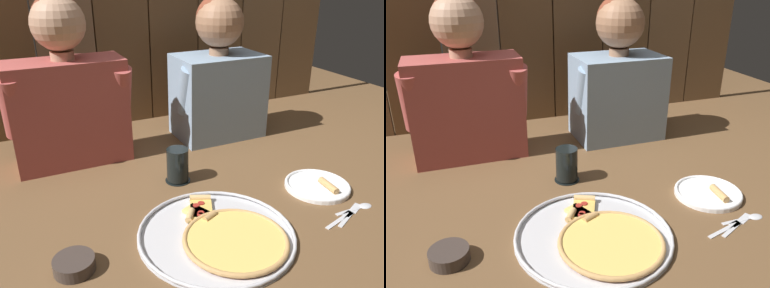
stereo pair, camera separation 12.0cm
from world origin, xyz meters
TOP-DOWN VIEW (x-y plane):
  - ground_plane at (0.00, 0.00)m, footprint 3.20×3.20m
  - pizza_tray at (-0.04, -0.14)m, footprint 0.43×0.43m
  - dinner_plate at (0.38, -0.04)m, footprint 0.21×0.21m
  - drinking_glass at (-0.02, 0.21)m, footprint 0.09×0.09m
  - dipping_bowl at (-0.42, -0.09)m, footprint 0.10×0.10m
  - table_fork at (0.32, -0.21)m, footprint 0.13×0.05m
  - table_knife at (0.36, -0.21)m, footprint 0.15×0.08m
  - table_spoon at (0.42, -0.19)m, footprint 0.14×0.03m
  - diner_left at (-0.31, 0.52)m, footprint 0.44×0.20m
  - diner_right at (0.31, 0.52)m, footprint 0.39×0.24m

SIDE VIEW (x-z plane):
  - ground_plane at x=0.00m, z-range 0.00..0.00m
  - table_knife at x=0.36m, z-range 0.00..0.00m
  - table_fork at x=0.32m, z-range 0.00..0.01m
  - table_spoon at x=0.42m, z-range 0.00..0.01m
  - dinner_plate at x=0.38m, z-range -0.01..0.03m
  - pizza_tray at x=-0.04m, z-range 0.00..0.02m
  - dipping_bowl at x=-0.42m, z-range 0.00..0.04m
  - drinking_glass at x=-0.02m, z-range 0.00..0.12m
  - diner_right at x=0.31m, z-range -0.02..0.56m
  - diner_left at x=-0.31m, z-range -0.02..0.58m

